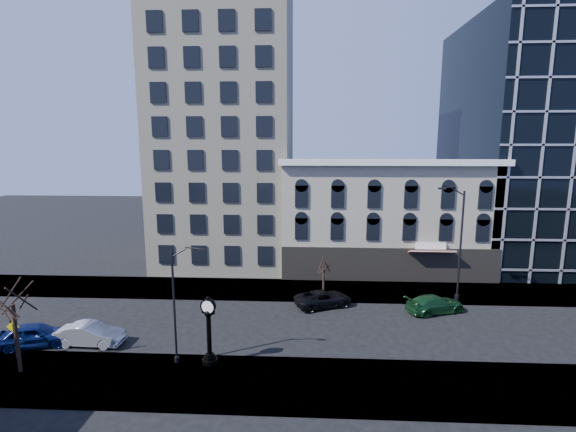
# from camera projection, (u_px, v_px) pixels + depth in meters

# --- Properties ---
(ground) EXTENTS (160.00, 160.00, 0.00)m
(ground) POSITION_uv_depth(u_px,v_px,m) (260.00, 325.00, 32.55)
(ground) COLOR black
(ground) RESTS_ON ground
(sidewalk_far) EXTENTS (160.00, 6.00, 0.12)m
(sidewalk_far) POSITION_uv_depth(u_px,v_px,m) (270.00, 289.00, 40.41)
(sidewalk_far) COLOR #9B9A8D
(sidewalk_far) RESTS_ON ground
(sidewalk_near) EXTENTS (160.00, 6.00, 0.12)m
(sidewalk_near) POSITION_uv_depth(u_px,v_px,m) (244.00, 382.00, 24.67)
(sidewalk_near) COLOR #9B9A8D
(sidewalk_near) RESTS_ON ground
(cream_tower) EXTENTS (15.90, 15.40, 42.50)m
(cream_tower) POSITION_uv_depth(u_px,v_px,m) (225.00, 97.00, 48.14)
(cream_tower) COLOR beige
(cream_tower) RESTS_ON ground
(victorian_row) EXTENTS (22.60, 11.19, 12.50)m
(victorian_row) POSITION_uv_depth(u_px,v_px,m) (383.00, 216.00, 46.57)
(victorian_row) COLOR #9F9883
(victorian_row) RESTS_ON ground
(glass_office) EXTENTS (20.00, 20.15, 28.00)m
(glass_office) POSITION_uv_depth(u_px,v_px,m) (549.00, 144.00, 49.14)
(glass_office) COLOR black
(glass_office) RESTS_ON ground
(street_clock) EXTENTS (1.01, 1.01, 4.47)m
(street_clock) POSITION_uv_depth(u_px,v_px,m) (209.00, 333.00, 26.41)
(street_clock) COLOR black
(street_clock) RESTS_ON sidewalk_near
(street_lamp_near) EXTENTS (2.02, 0.35, 7.80)m
(street_lamp_near) POSITION_uv_depth(u_px,v_px,m) (182.00, 274.00, 25.80)
(street_lamp_near) COLOR black
(street_lamp_near) RESTS_ON sidewalk_near
(street_lamp_far) EXTENTS (2.71, 0.43, 10.45)m
(street_lamp_far) POSITION_uv_depth(u_px,v_px,m) (454.00, 213.00, 36.39)
(street_lamp_far) COLOR black
(street_lamp_far) RESTS_ON sidewalk_far
(bare_tree_near) EXTENTS (4.06, 4.06, 6.96)m
(bare_tree_near) POSITION_uv_depth(u_px,v_px,m) (11.00, 290.00, 24.85)
(bare_tree_near) COLOR black
(bare_tree_near) RESTS_ON sidewalk_near
(bare_tree_far) EXTENTS (2.38, 2.38, 4.08)m
(bare_tree_far) POSITION_uv_depth(u_px,v_px,m) (324.00, 263.00, 38.13)
(bare_tree_far) COLOR black
(bare_tree_far) RESTS_ON sidewalk_far
(warning_sign) EXTENTS (0.84, 0.07, 2.57)m
(warning_sign) POSITION_uv_depth(u_px,v_px,m) (14.00, 332.00, 27.09)
(warning_sign) COLOR black
(warning_sign) RESTS_ON sidewalk_near
(car_near_a) EXTENTS (5.26, 3.40, 1.67)m
(car_near_a) POSITION_uv_depth(u_px,v_px,m) (35.00, 335.00, 29.07)
(car_near_a) COLOR #0C194C
(car_near_a) RESTS_ON ground
(car_near_b) EXTENTS (4.73, 1.80, 1.54)m
(car_near_b) POSITION_uv_depth(u_px,v_px,m) (90.00, 334.00, 29.31)
(car_near_b) COLOR #A5A8AD
(car_near_b) RESTS_ON ground
(car_far_a) EXTENTS (5.53, 4.08, 1.40)m
(car_far_a) POSITION_uv_depth(u_px,v_px,m) (323.00, 299.00, 36.24)
(car_far_a) COLOR black
(car_far_a) RESTS_ON ground
(car_far_b) EXTENTS (5.41, 3.64, 1.46)m
(car_far_b) POSITION_uv_depth(u_px,v_px,m) (435.00, 304.00, 34.96)
(car_far_b) COLOR #143F1E
(car_far_b) RESTS_ON ground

